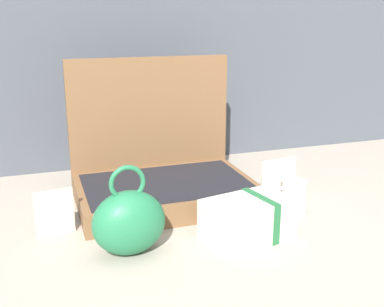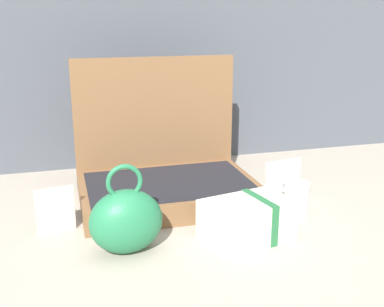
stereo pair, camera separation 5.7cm
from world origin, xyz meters
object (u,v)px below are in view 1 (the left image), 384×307
Objects in this scene: info_card_left at (54,213)px; poster_card_right at (278,177)px; teal_pouch_handbag at (129,222)px; open_suitcase at (161,170)px; cream_toiletry_bag at (249,219)px; coffee_mug at (292,197)px.

info_card_left reaches higher than poster_card_right.
open_suitcase is at bearing 63.02° from teal_pouch_handbag.
poster_card_right is (0.66, 0.06, -0.00)m from info_card_left.
open_suitcase is 2.36× the size of teal_pouch_handbag.
poster_card_right is at bearing -4.01° from info_card_left.
info_card_left is at bearing 135.80° from teal_pouch_handbag.
teal_pouch_handbag reaches higher than poster_card_right.
teal_pouch_handbag is at bearing -116.98° from open_suitcase.
teal_pouch_handbag is at bearing -53.82° from info_card_left.
open_suitcase reaches higher than cream_toiletry_bag.
teal_pouch_handbag is 1.79× the size of info_card_left.
open_suitcase is 2.16× the size of cream_toiletry_bag.
teal_pouch_handbag is at bearing -169.94° from coffee_mug.
poster_card_right is (0.50, 0.22, -0.02)m from teal_pouch_handbag.
coffee_mug is at bearing 28.84° from cream_toiletry_bag.
open_suitcase is 3.98× the size of poster_card_right.
teal_pouch_handbag is 0.48m from coffee_mug.
cream_toiletry_bag is at bearing -142.69° from poster_card_right.
poster_card_right is at bearing 77.57° from coffee_mug.
cream_toiletry_bag is at bearing -29.87° from info_card_left.
info_card_left is at bearing 174.72° from poster_card_right.
coffee_mug is 0.14m from poster_card_right.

